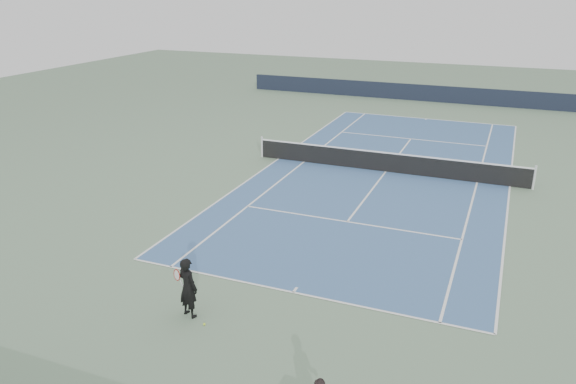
% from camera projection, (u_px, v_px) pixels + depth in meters
% --- Properties ---
extents(ground, '(80.00, 80.00, 0.00)m').
position_uv_depth(ground, '(386.00, 172.00, 26.39)').
color(ground, slate).
extents(court_surface, '(10.97, 23.77, 0.01)m').
position_uv_depth(court_surface, '(386.00, 172.00, 26.39)').
color(court_surface, '#3B5D8C').
rests_on(court_surface, ground).
extents(tennis_net, '(12.90, 0.10, 1.07)m').
position_uv_depth(tennis_net, '(386.00, 162.00, 26.22)').
color(tennis_net, silver).
rests_on(tennis_net, ground).
extents(windscreen_far, '(30.00, 0.25, 1.20)m').
position_uv_depth(windscreen_far, '(440.00, 94.00, 41.72)').
color(windscreen_far, black).
rests_on(windscreen_far, ground).
extents(tennis_player, '(0.82, 0.62, 1.69)m').
position_uv_depth(tennis_player, '(188.00, 287.00, 14.70)').
color(tennis_player, black).
rests_on(tennis_player, ground).
extents(tennis_ball, '(0.07, 0.07, 0.07)m').
position_uv_depth(tennis_ball, '(204.00, 324.00, 14.53)').
color(tennis_ball, '#C2E22E').
rests_on(tennis_ball, ground).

